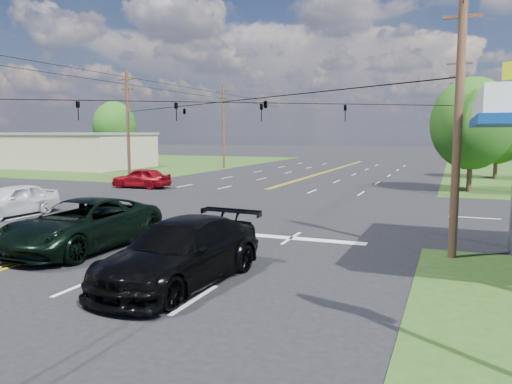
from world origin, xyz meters
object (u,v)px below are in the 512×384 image
at_px(tree_right_b, 497,133).
at_px(pickup_dkgreen, 82,224).
at_px(pole_nw, 128,125).
at_px(pole_right_far, 456,124).
at_px(suv_black, 181,252).
at_px(pole_left_far, 224,125).
at_px(pole_ne, 457,122).
at_px(tree_right_a, 472,124).
at_px(pole_se, 459,111).
at_px(retail_nw, 77,151).
at_px(pickup_white, 13,200).
at_px(tree_far_l, 114,126).

distance_m(tree_right_b, pickup_dkgreen, 40.02).
height_order(pole_nw, pole_right_far, pole_right_far).
height_order(pole_right_far, suv_black, pole_right_far).
height_order(pole_left_far, pickup_dkgreen, pole_left_far).
bearing_deg(suv_black, pole_ne, 78.35).
xyz_separation_m(pole_left_far, tree_right_a, (27.00, -16.00, -0.30)).
xyz_separation_m(pole_se, pickup_dkgreen, (-12.50, -3.54, -4.01)).
bearing_deg(tree_right_a, pole_nw, -173.66).
relative_size(retail_nw, suv_black, 2.61).
distance_m(pole_nw, tree_right_a, 27.17).
xyz_separation_m(pickup_dkgreen, pickup_white, (-8.32, 4.54, -0.10)).
xyz_separation_m(pole_right_far, tree_far_l, (-45.00, 4.00, 0.03)).
bearing_deg(pole_se, pickup_white, 177.25).
bearing_deg(tree_right_a, pole_right_far, 93.58).
distance_m(pole_se, tree_far_l, 60.88).
height_order(pole_se, pickup_white, pole_se).
xyz_separation_m(pole_nw, pole_right_far, (26.00, 19.00, 0.25)).
bearing_deg(pole_se, tree_right_b, 83.95).
distance_m(pole_left_far, suv_black, 47.04).
bearing_deg(pole_nw, suv_black, -51.54).
height_order(pole_nw, pickup_dkgreen, pole_nw).
xyz_separation_m(pole_se, pole_right_far, (0.00, 37.00, 0.25)).
bearing_deg(pickup_white, pole_ne, 44.42).
xyz_separation_m(tree_right_b, suv_black, (-10.56, -38.84, -3.33)).
distance_m(pole_right_far, tree_right_b, 5.40).
xyz_separation_m(retail_nw, tree_right_a, (44.00, -10.00, 2.87)).
distance_m(pole_right_far, suv_black, 43.63).
bearing_deg(retail_nw, tree_far_l, 101.31).
bearing_deg(pole_se, pole_ne, 90.00).
bearing_deg(pole_se, pole_nw, 145.30).
bearing_deg(tree_far_l, tree_right_b, -9.37).
height_order(retail_nw, suv_black, retail_nw).
distance_m(pole_nw, pole_right_far, 32.20).
xyz_separation_m(pole_nw, pickup_dkgreen, (13.50, -21.54, -4.01)).
xyz_separation_m(pole_ne, pole_left_far, (-26.00, 19.00, 0.25)).
xyz_separation_m(retail_nw, pole_left_far, (17.00, 6.00, 3.17)).
relative_size(tree_right_a, tree_far_l, 0.94).
xyz_separation_m(tree_right_a, suv_black, (-8.06, -26.84, -3.98)).
relative_size(retail_nw, pole_se, 1.68).
height_order(pole_left_far, pickup_white, pole_left_far).
bearing_deg(suv_black, retail_nw, 139.14).
bearing_deg(pickup_white, suv_black, -21.24).
relative_size(suv_black, pickup_white, 1.29).
relative_size(pole_ne, suv_black, 1.55).
bearing_deg(tree_right_b, pickup_dkgreen, -113.65).
distance_m(pole_left_far, pickup_dkgreen, 42.94).
relative_size(retail_nw, pickup_white, 3.36).
relative_size(tree_right_a, tree_right_b, 1.15).
distance_m(retail_nw, pickup_white, 37.33).
distance_m(tree_right_a, tree_right_b, 12.27).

